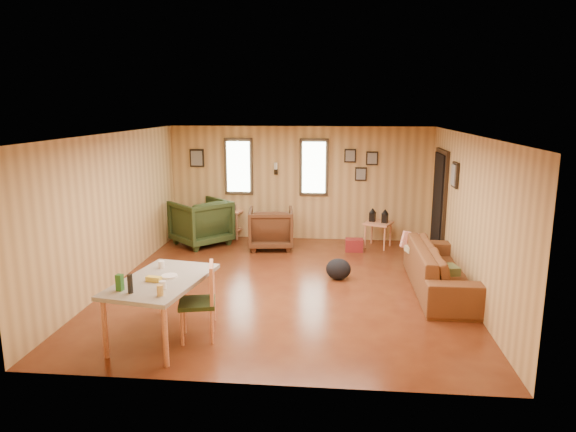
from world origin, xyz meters
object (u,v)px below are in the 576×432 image
object	(u,v)px
sofa	(446,261)
end_table	(230,218)
recliner_brown	(271,226)
recliner_green	(201,220)
dining_table	(161,285)
side_table	(378,221)

from	to	relation	value
sofa	end_table	xyz separation A→B (m)	(-4.00, 2.99, -0.06)
sofa	recliner_brown	world-z (taller)	sofa
recliner_green	dining_table	xyz separation A→B (m)	(0.67, -4.34, 0.18)
sofa	recliner_brown	size ratio (longest dim) A/B	2.71
recliner_green	end_table	xyz separation A→B (m)	(0.46, 0.68, -0.10)
dining_table	recliner_brown	bearing A→B (deg)	89.06
recliner_brown	recliner_green	world-z (taller)	recliner_green
sofa	dining_table	world-z (taller)	dining_table
recliner_green	end_table	distance (m)	0.82
recliner_brown	recliner_green	distance (m)	1.48
recliner_green	end_table	world-z (taller)	recliner_green
side_table	sofa	bearing A→B (deg)	-71.08
sofa	side_table	bearing A→B (deg)	18.77
recliner_brown	dining_table	xyz separation A→B (m)	(-0.80, -4.21, 0.25)
sofa	dining_table	xyz separation A→B (m)	(-3.79, -2.02, 0.22)
end_table	side_table	world-z (taller)	side_table
side_table	dining_table	bearing A→B (deg)	-123.36
dining_table	sofa	bearing A→B (deg)	37.90
recliner_brown	dining_table	size ratio (longest dim) A/B	0.55
sofa	side_table	xyz separation A→B (m)	(-0.84, 2.45, 0.07)
end_table	dining_table	distance (m)	5.03
sofa	side_table	size ratio (longest dim) A/B	3.04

